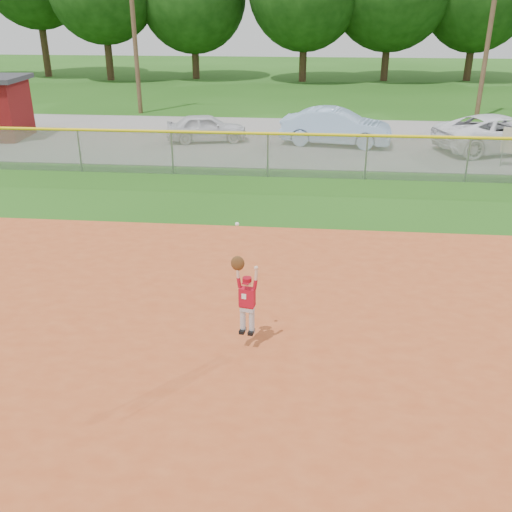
{
  "coord_description": "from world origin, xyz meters",
  "views": [
    {
      "loc": [
        1.5,
        -9.19,
        5.48
      ],
      "look_at": [
        0.52,
        0.67,
        1.1
      ],
      "focal_mm": 40.0,
      "sensor_mm": 36.0,
      "label": 1
    }
  ],
  "objects_px": {
    "car_blue": "(336,127)",
    "ballplayer": "(246,296)",
    "car_white_b": "(501,133)",
    "car_white_a": "(207,128)"
  },
  "relations": [
    {
      "from": "ballplayer",
      "to": "car_blue",
      "type": "bearing_deg",
      "value": 82.95
    },
    {
      "from": "car_blue",
      "to": "car_white_a",
      "type": "bearing_deg",
      "value": 97.82
    },
    {
      "from": "car_white_b",
      "to": "car_white_a",
      "type": "bearing_deg",
      "value": 68.64
    },
    {
      "from": "car_white_a",
      "to": "ballplayer",
      "type": "distance_m",
      "value": 16.44
    },
    {
      "from": "car_blue",
      "to": "ballplayer",
      "type": "distance_m",
      "value": 16.04
    },
    {
      "from": "car_white_b",
      "to": "car_blue",
      "type": "bearing_deg",
      "value": 67.0
    },
    {
      "from": "car_blue",
      "to": "ballplayer",
      "type": "bearing_deg",
      "value": -177.92
    },
    {
      "from": "car_blue",
      "to": "ballplayer",
      "type": "relative_size",
      "value": 2.29
    },
    {
      "from": "car_white_b",
      "to": "ballplayer",
      "type": "relative_size",
      "value": 2.62
    },
    {
      "from": "car_white_a",
      "to": "car_blue",
      "type": "xyz_separation_m",
      "value": [
        5.54,
        -0.13,
        0.17
      ]
    }
  ]
}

